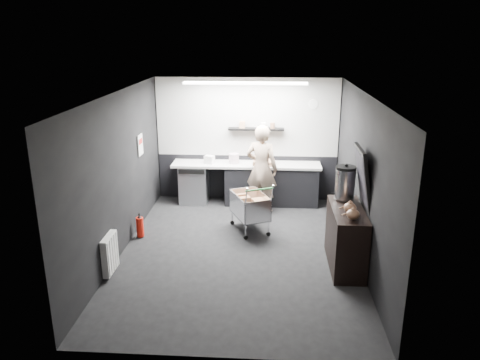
{
  "coord_description": "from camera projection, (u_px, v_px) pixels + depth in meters",
  "views": [
    {
      "loc": [
        0.49,
        -7.28,
        3.64
      ],
      "look_at": [
        -0.01,
        0.4,
        1.17
      ],
      "focal_mm": 35.0,
      "sensor_mm": 36.0,
      "label": 1
    }
  ],
  "objects": [
    {
      "name": "pink_tub",
      "position": [
        234.0,
        159.0,
        10.07
      ],
      "size": [
        0.21,
        0.21,
        0.21
      ],
      "primitive_type": "cylinder",
      "color": "beige",
      "rests_on": "prep_counter"
    },
    {
      "name": "ceiling",
      "position": [
        239.0,
        94.0,
        7.24
      ],
      "size": [
        5.5,
        5.5,
        0.0
      ],
      "primitive_type": "plane",
      "rotation": [
        3.14,
        0.0,
        0.0
      ],
      "color": "silver",
      "rests_on": "wall_back"
    },
    {
      "name": "wall_clock",
      "position": [
        313.0,
        104.0,
        9.91
      ],
      "size": [
        0.2,
        0.03,
        0.2
      ],
      "primitive_type": "cylinder",
      "rotation": [
        1.57,
        0.0,
        0.0
      ],
      "color": "silver",
      "rests_on": "wall_back"
    },
    {
      "name": "wall_left",
      "position": [
        119.0,
        175.0,
        7.77
      ],
      "size": [
        0.0,
        5.5,
        5.5
      ],
      "primitive_type": "plane",
      "rotation": [
        1.57,
        0.0,
        1.57
      ],
      "color": "black",
      "rests_on": "floor"
    },
    {
      "name": "prep_counter",
      "position": [
        252.0,
        183.0,
        10.21
      ],
      "size": [
        3.2,
        0.61,
        0.9
      ],
      "color": "black",
      "rests_on": "floor"
    },
    {
      "name": "poster_red_band",
      "position": [
        140.0,
        141.0,
        8.92
      ],
      "size": [
        0.02,
        0.22,
        0.1
      ],
      "primitive_type": "cube",
      "color": "red",
      "rests_on": "poster"
    },
    {
      "name": "wall_right",
      "position": [
        362.0,
        179.0,
        7.53
      ],
      "size": [
        0.0,
        5.5,
        5.5
      ],
      "primitive_type": "plane",
      "rotation": [
        1.57,
        0.0,
        -1.57
      ],
      "color": "black",
      "rests_on": "floor"
    },
    {
      "name": "ceiling_strip",
      "position": [
        245.0,
        83.0,
        9.01
      ],
      "size": [
        2.4,
        0.2,
        0.04
      ],
      "primitive_type": "cube",
      "color": "white",
      "rests_on": "ceiling"
    },
    {
      "name": "shopping_cart",
      "position": [
        250.0,
        207.0,
        8.8
      ],
      "size": [
        0.86,
        1.1,
        0.98
      ],
      "color": "silver",
      "rests_on": "floor"
    },
    {
      "name": "fire_extinguisher",
      "position": [
        140.0,
        226.0,
        8.56
      ],
      "size": [
        0.14,
        0.14,
        0.45
      ],
      "color": "red",
      "rests_on": "floor"
    },
    {
      "name": "poster",
      "position": [
        140.0,
        145.0,
        8.95
      ],
      "size": [
        0.02,
        0.3,
        0.4
      ],
      "primitive_type": "cube",
      "color": "silver",
      "rests_on": "wall_left"
    },
    {
      "name": "floating_shelf",
      "position": [
        256.0,
        129.0,
        10.05
      ],
      "size": [
        1.2,
        0.22,
        0.04
      ],
      "primitive_type": "cube",
      "color": "black",
      "rests_on": "wall_back"
    },
    {
      "name": "wall_front",
      "position": [
        222.0,
        253.0,
        5.04
      ],
      "size": [
        5.5,
        0.0,
        5.5
      ],
      "primitive_type": "plane",
      "rotation": [
        -1.57,
        0.0,
        0.0
      ],
      "color": "black",
      "rests_on": "floor"
    },
    {
      "name": "cardboard_box",
      "position": [
        264.0,
        162.0,
        10.0
      ],
      "size": [
        0.47,
        0.37,
        0.09
      ],
      "primitive_type": "cube",
      "rotation": [
        0.0,
        0.0,
        -0.06
      ],
      "color": "#A17656",
      "rests_on": "prep_counter"
    },
    {
      "name": "radiator",
      "position": [
        110.0,
        254.0,
        7.22
      ],
      "size": [
        0.1,
        0.5,
        0.6
      ],
      "primitive_type": "cube",
      "color": "silver",
      "rests_on": "wall_left"
    },
    {
      "name": "sideboard",
      "position": [
        347.0,
        230.0,
        7.43
      ],
      "size": [
        0.56,
        1.31,
        1.96
      ],
      "color": "black",
      "rests_on": "floor"
    },
    {
      "name": "wall_back",
      "position": [
        247.0,
        140.0,
        10.26
      ],
      "size": [
        5.5,
        0.0,
        5.5
      ],
      "primitive_type": "plane",
      "rotation": [
        1.57,
        0.0,
        0.0
      ],
      "color": "black",
      "rests_on": "floor"
    },
    {
      "name": "floor",
      "position": [
        239.0,
        252.0,
        8.06
      ],
      "size": [
        5.5,
        5.5,
        0.0
      ],
      "primitive_type": "plane",
      "color": "black",
      "rests_on": "ground"
    },
    {
      "name": "white_container",
      "position": [
        209.0,
        160.0,
        10.06
      ],
      "size": [
        0.24,
        0.21,
        0.17
      ],
      "primitive_type": "cube",
      "rotation": [
        0.0,
        0.0,
        -0.36
      ],
      "color": "silver",
      "rests_on": "prep_counter"
    },
    {
      "name": "dado_panel",
      "position": [
        247.0,
        177.0,
        10.5
      ],
      "size": [
        3.95,
        0.02,
        1.0
      ],
      "primitive_type": "cube",
      "color": "black",
      "rests_on": "wall_back"
    },
    {
      "name": "kitchen_wall_panel",
      "position": [
        247.0,
        117.0,
        10.09
      ],
      "size": [
        3.95,
        0.02,
        1.7
      ],
      "primitive_type": "cube",
      "color": "#AFAEAA",
      "rests_on": "wall_back"
    },
    {
      "name": "person",
      "position": [
        262.0,
        169.0,
        9.63
      ],
      "size": [
        0.78,
        0.63,
        1.84
      ],
      "primitive_type": "imported",
      "rotation": [
        0.0,
        0.0,
        2.83
      ],
      "color": "beige",
      "rests_on": "floor"
    }
  ]
}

